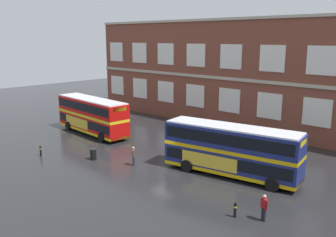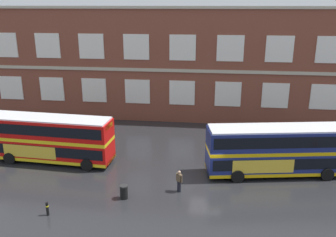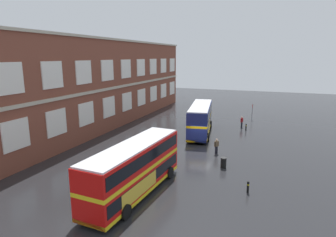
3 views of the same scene
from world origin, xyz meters
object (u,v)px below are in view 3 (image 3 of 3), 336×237
object	(u,v)px
double_decker_middle	(200,119)
safety_bollard_west	(246,127)
double_decker_near	(134,168)
second_passenger	(216,146)
waiting_passenger	(242,121)
bus_stand_flag	(252,111)
station_litter_bin	(223,163)
safety_bollard_east	(248,187)

from	to	relation	value
double_decker_middle	safety_bollard_west	bearing A→B (deg)	-53.74
double_decker_near	second_passenger	size ratio (longest dim) A/B	6.55
waiting_passenger	bus_stand_flag	bearing A→B (deg)	-9.62
double_decker_near	safety_bollard_west	xyz separation A→B (m)	(23.42, -6.07, -1.66)
double_decker_near	bus_stand_flag	distance (m)	31.45
waiting_passenger	second_passenger	world-z (taller)	same
double_decker_middle	station_litter_bin	world-z (taller)	double_decker_middle
second_passenger	double_decker_near	bearing A→B (deg)	160.88
station_litter_bin	safety_bollard_east	xyz separation A→B (m)	(-4.50, -2.74, -0.03)
safety_bollard_west	double_decker_near	bearing A→B (deg)	165.46
station_litter_bin	safety_bollard_west	distance (m)	15.54
double_decker_near	safety_bollard_east	size ratio (longest dim) A/B	11.73
safety_bollard_west	safety_bollard_east	xyz separation A→B (m)	(-20.03, -2.21, 0.00)
double_decker_near	safety_bollard_west	distance (m)	24.25
second_passenger	safety_bollard_east	bearing A→B (deg)	-153.19
waiting_passenger	station_litter_bin	xyz separation A→B (m)	(-17.04, -0.27, -0.41)
station_litter_bin	bus_stand_flag	bearing A→B (deg)	-1.82
second_passenger	safety_bollard_east	size ratio (longest dim) A/B	1.79
double_decker_near	station_litter_bin	distance (m)	9.78
bus_stand_flag	safety_bollard_east	xyz separation A→B (m)	(-27.43, -2.01, -1.14)
bus_stand_flag	safety_bollard_east	distance (m)	27.52
double_decker_middle	safety_bollard_east	bearing A→B (deg)	-153.09
double_decker_near	safety_bollard_east	bearing A→B (deg)	-67.73
double_decker_near	second_passenger	world-z (taller)	double_decker_near
safety_bollard_west	double_decker_middle	bearing A→B (deg)	126.26
station_litter_bin	safety_bollard_east	bearing A→B (deg)	-148.67
second_passenger	safety_bollard_east	world-z (taller)	second_passenger
double_decker_middle	safety_bollard_west	distance (m)	7.38
station_litter_bin	safety_bollard_west	bearing A→B (deg)	-1.96
bus_stand_flag	waiting_passenger	bearing A→B (deg)	170.38
second_passenger	safety_bollard_east	xyz separation A→B (m)	(-8.34, -4.22, -0.44)
second_passenger	bus_stand_flag	size ratio (longest dim) A/B	0.63
double_decker_near	safety_bollard_east	distance (m)	9.10
second_passenger	double_decker_middle	bearing A→B (deg)	27.02
double_decker_middle	second_passenger	xyz separation A→B (m)	(-7.43, -3.79, -1.22)
double_decker_near	station_litter_bin	size ratio (longest dim) A/B	10.82
double_decker_middle	double_decker_near	bearing A→B (deg)	179.18
station_litter_bin	safety_bollard_west	xyz separation A→B (m)	(15.53, -0.53, -0.03)
waiting_passenger	second_passenger	xyz separation A→B (m)	(-13.20, 1.21, 0.00)
waiting_passenger	safety_bollard_east	xyz separation A→B (m)	(-21.54, -3.01, -0.44)
double_decker_near	double_decker_middle	xyz separation A→B (m)	(19.17, -0.28, 0.00)
double_decker_middle	second_passenger	distance (m)	8.43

